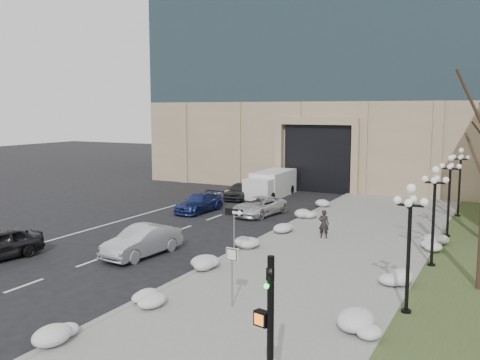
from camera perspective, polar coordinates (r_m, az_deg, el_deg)
The scene contains 28 objects.
ground at distance 18.80m, azimuth -13.28°, elevation -15.59°, with size 160.00×160.00×0.00m, color black.
sidewalk at distance 29.11m, azimuth 10.64°, elevation -7.04°, with size 9.00×40.00×0.12m, color gray.
curb at distance 30.63m, azimuth 2.50°, elevation -6.16°, with size 0.30×40.00×0.14m, color gray.
grass_strip at distance 28.06m, azimuth 23.59°, elevation -8.12°, with size 4.00×40.00×0.10m, color #384824.
car_b at distance 27.41m, azimuth -10.40°, elevation -6.44°, with size 1.60×4.59×1.51m, color #B3B5BB.
car_c at distance 38.49m, azimuth -4.38°, elevation -2.45°, with size 1.84×4.51×1.31m, color navy.
car_d at distance 37.15m, azimuth 2.08°, elevation -2.81°, with size 2.15×4.66×1.29m, color silver.
car_e at distance 43.72m, azimuth -0.04°, elevation -1.17°, with size 1.65×4.09×1.39m, color #2C2D31.
pedestrian at distance 30.49m, azimuth 8.93°, elevation -4.65°, with size 0.59×0.39×1.62m, color black.
box_truck at distance 45.23m, azimuth 3.30°, elevation -0.47°, with size 2.54×6.69×2.10m.
one_way_sign at distance 25.02m, azimuth -0.33°, elevation -4.20°, with size 1.00×0.27×2.70m.
keep_sign at distance 19.70m, azimuth -0.86°, elevation -9.00°, with size 0.50×0.10×2.33m.
traffic_signal at distance 12.80m, azimuth 3.11°, elevation -16.94°, with size 0.70×0.92×4.07m.
snow_clump_a at distance 18.13m, azimuth -18.49°, elevation -15.65°, with size 1.10×1.60×0.36m, color silver.
snow_clump_b at distance 20.66m, azimuth -10.01°, elevation -12.45°, with size 1.10×1.60×0.36m, color silver.
snow_clump_c at distance 24.73m, azimuth -3.74°, elevation -8.97°, with size 1.10×1.60×0.36m, color silver.
snow_clump_d at distance 28.50m, azimuth 0.88°, elevation -6.72°, with size 1.10×1.60×0.36m, color silver.
snow_clump_e at distance 31.70m, azimuth 4.19°, elevation -5.27°, with size 1.10×1.60×0.36m, color silver.
snow_clump_f at distance 36.06m, azimuth 7.13°, elevation -3.74°, with size 1.10×1.60×0.36m, color silver.
snow_clump_g at distance 40.48m, azimuth 9.26°, elevation -2.54°, with size 1.10×1.60×0.36m, color silver.
snow_clump_h at distance 18.44m, azimuth 13.39°, elevation -15.06°, with size 1.10×1.60×0.36m, color silver.
snow_clump_i at distance 23.36m, azimuth 16.44°, elevation -10.27°, with size 1.10×1.60×0.36m, color silver.
snow_clump_j at distance 29.44m, azimuth 19.36°, elevation -6.69°, with size 1.10×1.60×0.36m, color silver.
snow_clump_k at distance 30.75m, azimuth 19.91°, elevation -6.11°, with size 1.10×1.60×0.36m, color silver.
lamppost_a at distance 19.77m, azimuth 17.62°, elevation -5.23°, with size 1.18×1.18×4.76m.
lamppost_b at distance 26.10m, azimuth 20.01°, elevation -2.29°, with size 1.18×1.18×4.76m.
lamppost_c at distance 32.49m, azimuth 21.45°, elevation -0.49°, with size 1.18×1.18×4.76m.
lamppost_d at distance 38.92m, azimuth 22.42°, elevation 0.71°, with size 1.18×1.18×4.76m.
Camera 1 is at (11.36, -13.07, 7.33)m, focal length 40.00 mm.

